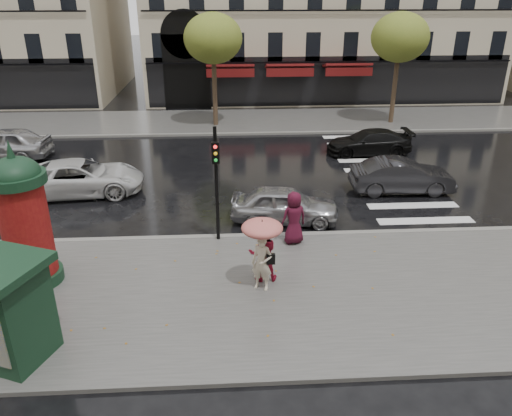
{
  "coord_description": "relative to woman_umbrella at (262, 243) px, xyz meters",
  "views": [
    {
      "loc": [
        -1.3,
        -12.34,
        8.05
      ],
      "look_at": [
        -0.48,
        1.5,
        1.82
      ],
      "focal_mm": 35.0,
      "sensor_mm": 36.0,
      "label": 1
    }
  ],
  "objects": [
    {
      "name": "man_burgundy",
      "position": [
        1.24,
        2.72,
        -0.54
      ],
      "size": [
        1.02,
        0.83,
        1.8
      ],
      "primitive_type": "imported",
      "rotation": [
        0.0,
        0.0,
        3.47
      ],
      "color": "#450D1F",
      "rests_on": "near_sidewalk"
    },
    {
      "name": "car_black",
      "position": [
        6.39,
        12.39,
        -0.94
      ],
      "size": [
        4.34,
        1.83,
        1.25
      ],
      "primitive_type": "imported",
      "rotation": [
        0.0,
        0.0,
        -1.55
      ],
      "color": "black",
      "rests_on": "ground"
    },
    {
      "name": "woman_red",
      "position": [
        0.06,
        0.5,
        -0.58
      ],
      "size": [
        0.85,
        0.67,
        1.72
      ],
      "primitive_type": "imported",
      "rotation": [
        0.0,
        0.0,
        3.16
      ],
      "color": "maroon",
      "rests_on": "near_sidewalk"
    },
    {
      "name": "near_kerb",
      "position": [
        0.42,
        3.32,
        -1.49
      ],
      "size": [
        90.0,
        0.25,
        0.14
      ],
      "primitive_type": "cube",
      "color": "slate",
      "rests_on": "ground"
    },
    {
      "name": "newsstand",
      "position": [
        -6.02,
        -2.45,
        -0.16
      ],
      "size": [
        2.57,
        2.39,
        2.49
      ],
      "color": "black",
      "rests_on": "near_sidewalk"
    },
    {
      "name": "car_silver",
      "position": [
        1.16,
        4.59,
        -0.89
      ],
      "size": [
        4.12,
        2.1,
        1.34
      ],
      "primitive_type": "imported",
      "rotation": [
        0.0,
        0.0,
        1.44
      ],
      "color": "#9F9FA3",
      "rests_on": "ground"
    },
    {
      "name": "car_white",
      "position": [
        -7.03,
        7.77,
        -0.85
      ],
      "size": [
        5.34,
        2.83,
        1.43
      ],
      "primitive_type": "imported",
      "rotation": [
        0.0,
        0.0,
        1.66
      ],
      "color": "silver",
      "rests_on": "ground"
    },
    {
      "name": "zebra_crossing",
      "position": [
        6.42,
        9.92,
        -1.56
      ],
      "size": [
        3.6,
        11.75,
        0.01
      ],
      "primitive_type": "cube",
      "color": "silver",
      "rests_on": "ground"
    },
    {
      "name": "car_far_silver",
      "position": [
        -12.07,
        12.62,
        -0.77
      ],
      "size": [
        4.73,
        2.12,
        1.58
      ],
      "primitive_type": "imported",
      "rotation": [
        0.0,
        0.0,
        -1.63
      ],
      "color": "#ABABB0",
      "rests_on": "ground"
    },
    {
      "name": "far_sidewalk",
      "position": [
        0.42,
        19.32,
        -1.5
      ],
      "size": [
        90.0,
        6.0,
        0.12
      ],
      "primitive_type": "cube",
      "color": "#474744",
      "rests_on": "ground"
    },
    {
      "name": "morris_column",
      "position": [
        -6.56,
        0.79,
        0.6
      ],
      "size": [
        1.59,
        1.59,
        4.27
      ],
      "color": "black",
      "rests_on": "near_sidewalk"
    },
    {
      "name": "woman_umbrella",
      "position": [
        0.0,
        0.0,
        0.0
      ],
      "size": [
        1.14,
        1.14,
        2.19
      ],
      "color": "beige",
      "rests_on": "near_sidewalk"
    },
    {
      "name": "near_sidewalk",
      "position": [
        0.42,
        -0.18,
        -1.5
      ],
      "size": [
        90.0,
        7.0,
        0.12
      ],
      "primitive_type": "cube",
      "color": "#474744",
      "rests_on": "ground"
    },
    {
      "name": "far_kerb",
      "position": [
        0.42,
        16.32,
        -1.49
      ],
      "size": [
        90.0,
        0.25,
        0.14
      ],
      "primitive_type": "cube",
      "color": "slate",
      "rests_on": "ground"
    },
    {
      "name": "car_darkgrey",
      "position": [
        6.39,
        7.19,
        -0.86
      ],
      "size": [
        4.31,
        1.61,
        1.41
      ],
      "primitive_type": "imported",
      "rotation": [
        0.0,
        0.0,
        1.54
      ],
      "color": "#232326",
      "rests_on": "ground"
    },
    {
      "name": "traffic_light",
      "position": [
        -1.27,
        3.04,
        0.93
      ],
      "size": [
        0.25,
        0.37,
        3.92
      ],
      "color": "black",
      "rests_on": "near_sidewalk"
    },
    {
      "name": "ground",
      "position": [
        0.42,
        0.32,
        -1.56
      ],
      "size": [
        160.0,
        160.0,
        0.0
      ],
      "primitive_type": "plane",
      "color": "black",
      "rests_on": "ground"
    },
    {
      "name": "tree_far_right",
      "position": [
        9.42,
        18.32,
        3.61
      ],
      "size": [
        3.4,
        3.4,
        6.64
      ],
      "color": "#38281C",
      "rests_on": "ground"
    },
    {
      "name": "tree_far_left",
      "position": [
        -1.58,
        18.32,
        3.61
      ],
      "size": [
        3.4,
        3.4,
        6.64
      ],
      "color": "#38281C",
      "rests_on": "ground"
    }
  ]
}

